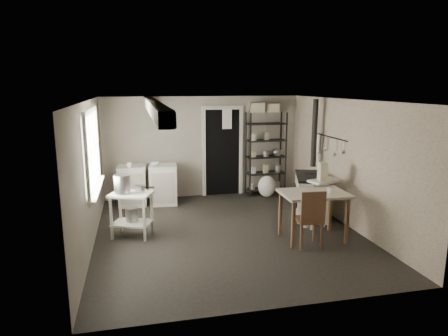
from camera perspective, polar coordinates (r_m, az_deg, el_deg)
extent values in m
plane|color=black|center=(7.11, 0.53, -9.20)|extent=(5.00, 5.00, 0.00)
plane|color=beige|center=(6.65, 0.57, 9.66)|extent=(5.00, 5.00, 0.00)
cube|color=#9D9486|center=(9.20, -3.00, 3.03)|extent=(4.50, 0.02, 2.30)
cube|color=#9D9486|center=(4.47, 7.92, -6.52)|extent=(4.50, 0.02, 2.30)
cube|color=#9D9486|center=(6.66, -18.67, -0.95)|extent=(0.02, 5.00, 2.30)
cube|color=#9D9486|center=(7.61, 17.29, 0.67)|extent=(0.02, 5.00, 2.30)
cylinder|color=#B2B2B4|center=(6.85, -14.36, -2.14)|extent=(0.31, 0.31, 0.29)
cylinder|color=#B2B2B4|center=(6.86, -11.94, -2.78)|extent=(0.17, 0.17, 0.09)
cylinder|color=#B2B2B4|center=(7.03, -13.07, -6.45)|extent=(0.24, 0.24, 0.23)
imported|color=white|center=(8.68, -9.93, 1.04)|extent=(0.35, 0.35, 0.07)
imported|color=white|center=(8.51, -13.39, 0.79)|extent=(0.15, 0.15, 0.10)
imported|color=white|center=(9.20, 4.17, 4.42)|extent=(0.10, 0.11, 0.20)
cube|color=beige|center=(9.26, 4.81, 8.42)|extent=(0.37, 0.34, 0.22)
cube|color=beige|center=(9.37, 7.07, 8.28)|extent=(0.37, 0.36, 0.19)
cube|color=beige|center=(7.24, 13.89, -0.82)|extent=(0.17, 0.24, 0.33)
imported|color=white|center=(6.74, 14.91, -3.58)|extent=(0.12, 0.12, 0.09)
ellipsoid|color=white|center=(9.29, 6.14, -2.66)|extent=(0.51, 0.47, 0.49)
cylinder|color=white|center=(7.50, 11.59, -7.70)|extent=(0.15, 0.15, 0.15)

